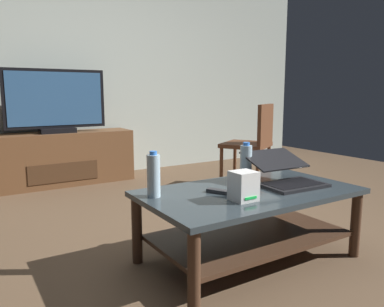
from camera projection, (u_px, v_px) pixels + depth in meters
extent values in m
plane|color=brown|center=(199.00, 244.00, 2.45)|extent=(7.68, 7.68, 0.00)
cube|color=#A8B2A8|center=(81.00, 55.00, 4.30)|extent=(6.40, 0.12, 2.80)
cube|color=#2D383D|center=(249.00, 192.00, 2.17)|extent=(1.24, 0.71, 0.03)
cube|color=#472D1E|center=(248.00, 235.00, 2.21)|extent=(1.09, 0.62, 0.02)
cylinder|color=#472D1E|center=(194.00, 273.00, 1.65)|extent=(0.06, 0.06, 0.39)
cylinder|color=#472D1E|center=(356.00, 225.00, 2.25)|extent=(0.06, 0.06, 0.39)
cylinder|color=#472D1E|center=(137.00, 230.00, 2.16)|extent=(0.06, 0.06, 0.39)
cylinder|color=#472D1E|center=(281.00, 200.00, 2.76)|extent=(0.06, 0.06, 0.39)
cube|color=brown|center=(59.00, 159.00, 4.02)|extent=(1.55, 0.41, 0.56)
cube|color=#432A18|center=(64.00, 172.00, 3.86)|extent=(0.70, 0.01, 0.20)
cube|color=black|center=(57.00, 130.00, 3.95)|extent=(0.36, 0.20, 0.05)
cube|color=black|center=(56.00, 99.00, 3.90)|extent=(1.02, 0.04, 0.61)
cube|color=#2D517A|center=(56.00, 99.00, 3.88)|extent=(0.95, 0.01, 0.55)
cube|color=#59331E|center=(246.00, 145.00, 3.87)|extent=(0.60, 0.60, 0.04)
cube|color=#59331E|center=(265.00, 125.00, 3.74)|extent=(0.38, 0.24, 0.42)
cylinder|color=#59331E|center=(235.00, 162.00, 4.16)|extent=(0.04, 0.04, 0.43)
cylinder|color=#59331E|center=(221.00, 169.00, 3.82)|extent=(0.04, 0.04, 0.43)
cylinder|color=#59331E|center=(268.00, 166.00, 3.98)|extent=(0.04, 0.04, 0.43)
cylinder|color=#59331E|center=(257.00, 172.00, 3.65)|extent=(0.04, 0.04, 0.43)
cube|color=black|center=(293.00, 185.00, 2.24)|extent=(0.39, 0.27, 0.02)
cube|color=black|center=(293.00, 183.00, 2.24)|extent=(0.34, 0.21, 0.00)
cube|color=black|center=(274.00, 159.00, 2.37)|extent=(0.39, 0.26, 0.09)
cube|color=teal|center=(275.00, 160.00, 2.37)|extent=(0.35, 0.23, 0.08)
cube|color=white|center=(243.00, 186.00, 1.94)|extent=(0.12, 0.12, 0.15)
cube|color=#19D84C|center=(251.00, 198.00, 1.90)|extent=(0.07, 0.00, 0.01)
cylinder|color=silver|center=(154.00, 176.00, 2.01)|extent=(0.07, 0.07, 0.23)
cylinder|color=blue|center=(153.00, 153.00, 1.99)|extent=(0.04, 0.04, 0.02)
cylinder|color=silver|center=(246.00, 163.00, 2.36)|extent=(0.07, 0.07, 0.23)
cylinder|color=blue|center=(246.00, 144.00, 2.34)|extent=(0.04, 0.04, 0.02)
cube|color=black|center=(243.00, 188.00, 2.19)|extent=(0.11, 0.15, 0.01)
cube|color=#2D2D30|center=(221.00, 192.00, 2.09)|extent=(0.11, 0.16, 0.02)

